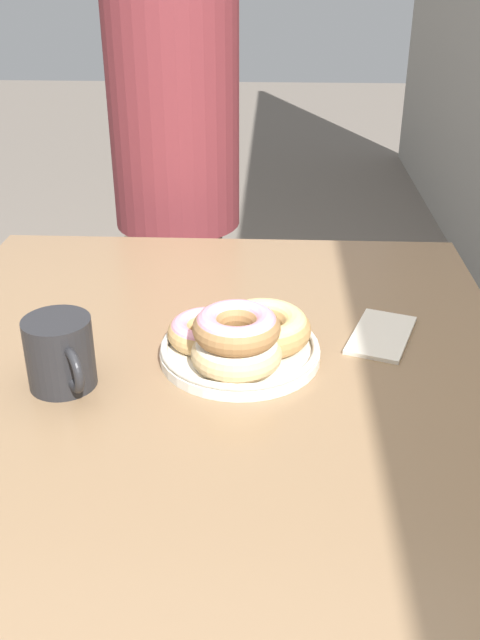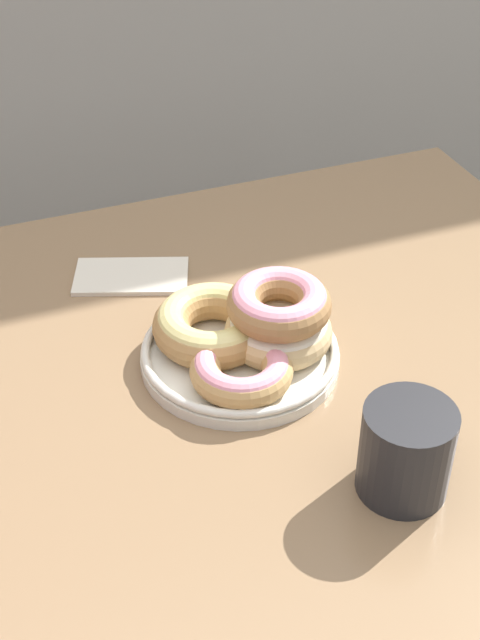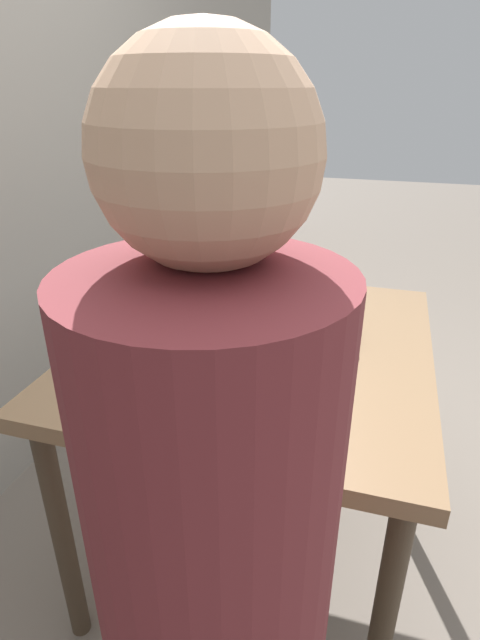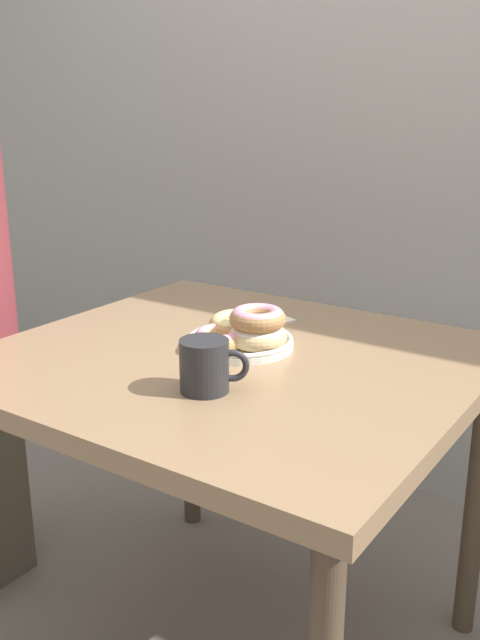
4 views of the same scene
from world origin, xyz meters
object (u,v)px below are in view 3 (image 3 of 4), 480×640
at_px(coffee_mug, 332,322).
at_px(person_figure, 215,622).
at_px(donut_plate, 241,327).
at_px(napkin, 157,341).
at_px(dining_table, 258,367).

distance_m(coffee_mug, person_figure, 0.82).
distance_m(donut_plate, coffee_mug, 0.24).
relative_size(donut_plate, person_figure, 0.17).
xyz_separation_m(person_figure, napkin, (0.66, 0.39, 0.01)).
bearing_deg(person_figure, dining_table, 10.35).
height_order(coffee_mug, napkin, coffee_mug).
xyz_separation_m(donut_plate, napkin, (-0.08, 0.21, -0.03)).
relative_size(dining_table, coffee_mug, 8.36).
distance_m(donut_plate, napkin, 0.22).
relative_size(dining_table, donut_plate, 4.01).
xyz_separation_m(coffee_mug, person_figure, (-0.81, 0.05, -0.06)).
bearing_deg(person_figure, napkin, 30.46).
bearing_deg(coffee_mug, person_figure, 176.73).
bearing_deg(coffee_mug, napkin, 109.32).
bearing_deg(dining_table, coffee_mug, -69.94).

